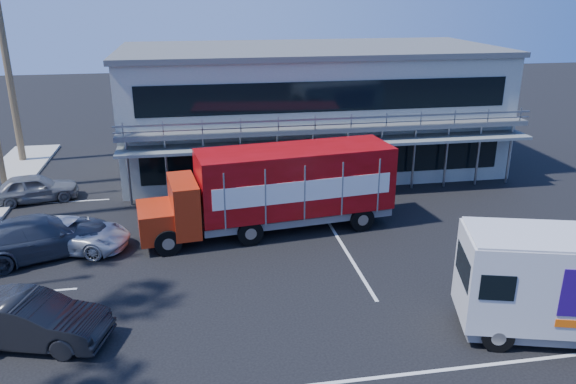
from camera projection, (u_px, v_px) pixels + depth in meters
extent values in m
plane|color=black|center=(311.00, 280.00, 21.56)|extent=(120.00, 120.00, 0.00)
cube|color=#979A8D|center=(309.00, 109.00, 34.75)|extent=(22.00, 10.00, 7.00)
cube|color=#515454|center=(309.00, 49.00, 33.51)|extent=(22.40, 10.40, 0.30)
cube|color=#515454|center=(330.00, 129.00, 29.53)|extent=(22.00, 1.20, 0.25)
cube|color=gray|center=(333.00, 122.00, 28.85)|extent=(22.00, 0.08, 0.90)
cube|color=slate|center=(331.00, 143.00, 29.49)|extent=(22.00, 1.80, 0.15)
cube|color=black|center=(327.00, 162.00, 30.74)|extent=(20.00, 0.06, 1.60)
cube|color=black|center=(329.00, 96.00, 29.52)|extent=(20.00, 0.06, 1.60)
cylinder|color=brown|center=(8.00, 68.00, 34.25)|extent=(0.44, 0.44, 12.00)
cube|color=#AC260D|center=(157.00, 221.00, 24.15)|extent=(1.83, 2.64, 1.32)
cube|color=#AC260D|center=(184.00, 205.00, 24.28)|extent=(1.43, 2.86, 2.30)
cube|color=black|center=(183.00, 191.00, 24.05)|extent=(0.35, 2.32, 0.77)
cube|color=#A50A11|center=(295.00, 179.00, 25.42)|extent=(9.05, 3.82, 2.85)
cube|color=slate|center=(295.00, 214.00, 26.00)|extent=(9.00, 3.41, 0.33)
cube|color=white|center=(305.00, 191.00, 24.22)|extent=(8.01, 1.04, 0.93)
cube|color=white|center=(286.00, 172.00, 26.70)|extent=(8.01, 1.04, 0.93)
cylinder|color=black|center=(168.00, 243.00, 23.34)|extent=(1.17, 0.42, 1.14)
cylinder|color=black|center=(163.00, 221.00, 25.51)|extent=(1.17, 0.42, 1.14)
cylinder|color=black|center=(250.00, 233.00, 24.30)|extent=(1.17, 0.42, 1.14)
cylinder|color=black|center=(238.00, 213.00, 26.47)|extent=(1.17, 0.42, 1.14)
cylinder|color=black|center=(362.00, 219.00, 25.74)|extent=(1.17, 0.42, 1.14)
cylinder|color=black|center=(342.00, 201.00, 27.91)|extent=(1.17, 0.42, 1.14)
cube|color=slate|center=(571.00, 324.00, 17.98)|extent=(7.21, 3.97, 0.36)
cube|color=black|center=(464.00, 266.00, 17.68)|extent=(0.60, 1.95, 0.97)
cylinder|color=black|center=(498.00, 336.00, 17.18)|extent=(1.02, 0.53, 0.98)
cylinder|color=black|center=(482.00, 300.00, 19.21)|extent=(1.02, 0.53, 0.98)
imported|color=black|center=(29.00, 320.00, 17.45)|extent=(5.16, 2.98, 1.61)
imported|color=#BDBEC0|center=(72.00, 234.00, 23.89)|extent=(5.30, 3.52, 1.35)
imported|color=#313742|center=(42.00, 236.00, 23.28)|extent=(6.34, 4.41, 1.70)
imported|color=slate|center=(34.00, 188.00, 29.32)|extent=(4.57, 2.59, 1.47)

